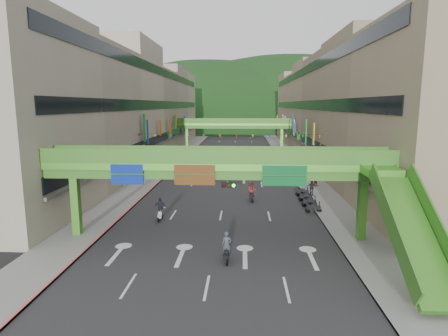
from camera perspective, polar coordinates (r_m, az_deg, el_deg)
The scene contains 23 objects.
ground at distance 24.09m, azimuth -2.18°, elevation -15.57°, with size 320.00×320.00×0.00m, color black.
road_slab at distance 72.46m, azimuth 1.24°, elevation 1.52°, with size 18.00×140.00×0.02m, color #28282B.
sidewalk_left at distance 73.57m, azimuth -7.36°, elevation 1.62°, with size 4.00×140.00×0.15m, color gray.
sidewalk_right at distance 72.99m, azimuth 9.91°, elevation 1.49°, with size 4.00×140.00×0.15m, color gray.
curb_left at distance 73.26m, azimuth -5.89°, elevation 1.62°, with size 0.20×140.00×0.18m, color #CC5959.
curb_right at distance 72.77m, azimuth 8.43°, elevation 1.52°, with size 0.20×140.00×0.18m, color gray.
building_row_left at distance 74.69m, azimuth -13.58°, elevation 8.77°, with size 12.80×95.00×19.00m.
building_row_right at distance 73.69m, azimuth 16.33°, elevation 8.65°, with size 12.80×95.00×19.00m.
overpass_near at distance 27.57m, azimuth 0.65°, elevation -0.92°, with size 28.00×12.27×7.10m.
overpass_far at distance 86.86m, azimuth 1.53°, elevation 6.45°, with size 28.00×2.20×7.10m.
hill_left at distance 182.78m, azimuth -2.53°, elevation 6.43°, with size 168.00×140.00×112.00m, color #1C4419.
hill_right at distance 203.27m, azimuth 9.38°, elevation 6.64°, with size 208.00×176.00×128.00m, color #1C4419.
bunting_string at distance 51.92m, azimuth 0.65°, elevation 4.90°, with size 26.00×0.36×0.47m.
scooter_rider_near at distance 25.07m, azimuth 0.41°, elevation -12.10°, with size 0.67×1.60×2.08m.
scooter_rider_mid at distance 40.03m, azimuth 4.24°, elevation -3.58°, with size 0.96×1.60×2.15m.
scooter_rider_left at distance 34.03m, azimuth -9.72°, elevation -6.16°, with size 1.08×1.60×2.12m.
scooter_rider_far at distance 73.86m, azimuth -1.86°, elevation 2.54°, with size 0.95×1.60×2.18m.
parked_scooter_row at distance 40.05m, azimuth 12.62°, elevation -4.66°, with size 1.60×7.15×1.08m.
car_silver at distance 57.73m, azimuth -2.18°, elevation 0.07°, with size 1.39×3.98×1.31m, color #A4A4AB.
car_yellow at distance 73.07m, azimuth 1.53°, elevation 2.11°, with size 1.60×3.98×1.35m, color #EAF00E.
pedestrian_red at distance 48.46m, azimuth 13.92°, elevation -1.79°, with size 0.86×0.67×1.77m, color red.
pedestrian_dark at distance 43.34m, azimuth 13.20°, elevation -3.12°, with size 1.02×0.42×1.74m, color #212129.
pedestrian_blue at distance 62.91m, azimuth 9.95°, elevation 0.90°, with size 0.79×0.51×1.69m, color navy.
Camera 1 is at (1.95, -21.70, 10.26)m, focal length 30.00 mm.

